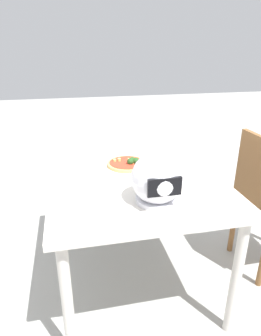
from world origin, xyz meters
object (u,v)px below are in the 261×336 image
(pizza, at_px, (128,163))
(motorcycle_helmet, at_px, (157,179))
(dining_table, at_px, (134,188))
(drinking_glass, at_px, (169,161))

(pizza, xyz_separation_m, motorcycle_helmet, (-0.05, 0.42, 0.09))
(dining_table, height_order, pizza, pizza)
(motorcycle_helmet, bearing_deg, dining_table, -83.10)
(pizza, relative_size, drinking_glass, 2.31)
(dining_table, xyz_separation_m, motorcycle_helmet, (-0.04, 0.31, 0.19))
(drinking_glass, bearing_deg, motorcycle_helmet, 62.80)
(motorcycle_helmet, distance_m, drinking_glass, 0.39)
(pizza, distance_m, drinking_glass, 0.24)
(dining_table, bearing_deg, motorcycle_helmet, 96.90)
(pizza, bearing_deg, motorcycle_helmet, 96.41)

